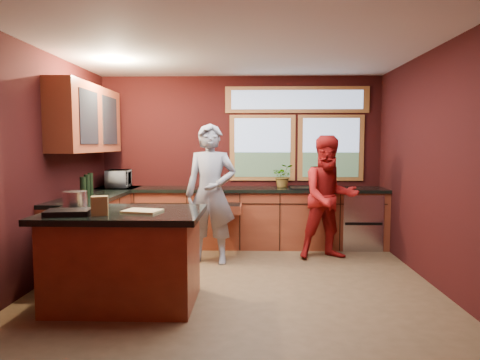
{
  "coord_description": "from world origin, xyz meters",
  "views": [
    {
      "loc": [
        0.18,
        -4.95,
        1.61
      ],
      "look_at": [
        0.03,
        0.4,
        1.16
      ],
      "focal_mm": 32.0,
      "sensor_mm": 36.0,
      "label": 1
    }
  ],
  "objects_px": {
    "person_red": "(329,197)",
    "cutting_board": "(142,211)",
    "stock_pot": "(75,200)",
    "person_grey": "(211,194)",
    "island": "(125,257)"
  },
  "relations": [
    {
      "from": "person_red",
      "to": "cutting_board",
      "type": "xyz_separation_m",
      "value": [
        -2.16,
        -1.84,
        0.09
      ]
    },
    {
      "from": "stock_pot",
      "to": "person_grey",
      "type": "bearing_deg",
      "value": 47.38
    },
    {
      "from": "cutting_board",
      "to": "island",
      "type": "bearing_deg",
      "value": 165.96
    },
    {
      "from": "person_grey",
      "to": "cutting_board",
      "type": "xyz_separation_m",
      "value": [
        -0.52,
        -1.58,
        0.01
      ]
    },
    {
      "from": "person_red",
      "to": "cutting_board",
      "type": "relative_size",
      "value": 4.95
    },
    {
      "from": "person_red",
      "to": "stock_pot",
      "type": "xyz_separation_m",
      "value": [
        -2.91,
        -1.64,
        0.17
      ]
    },
    {
      "from": "island",
      "to": "stock_pot",
      "type": "height_order",
      "value": "stock_pot"
    },
    {
      "from": "person_grey",
      "to": "stock_pot",
      "type": "distance_m",
      "value": 1.88
    },
    {
      "from": "person_grey",
      "to": "stock_pot",
      "type": "height_order",
      "value": "person_grey"
    },
    {
      "from": "island",
      "to": "person_red",
      "type": "distance_m",
      "value": 2.99
    },
    {
      "from": "island",
      "to": "person_grey",
      "type": "distance_m",
      "value": 1.76
    },
    {
      "from": "island",
      "to": "person_grey",
      "type": "height_order",
      "value": "person_grey"
    },
    {
      "from": "person_red",
      "to": "stock_pot",
      "type": "distance_m",
      "value": 3.35
    },
    {
      "from": "cutting_board",
      "to": "person_grey",
      "type": "bearing_deg",
      "value": 71.75
    },
    {
      "from": "cutting_board",
      "to": "stock_pot",
      "type": "xyz_separation_m",
      "value": [
        -0.75,
        0.2,
        0.08
      ]
    }
  ]
}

